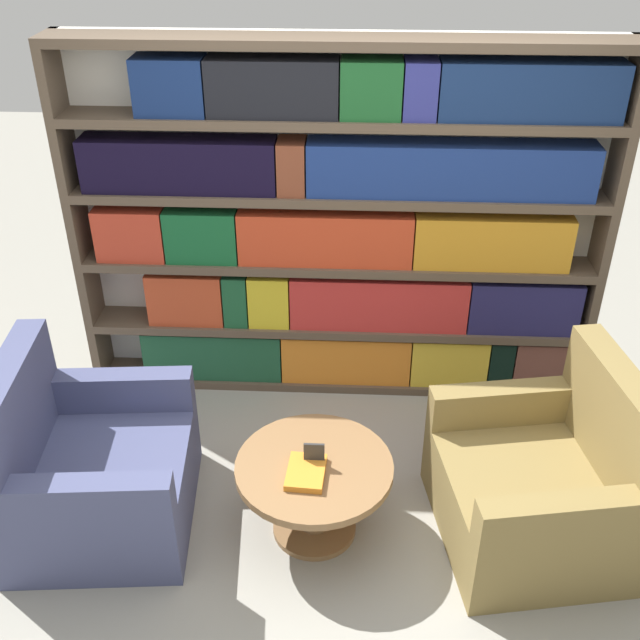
{
  "coord_description": "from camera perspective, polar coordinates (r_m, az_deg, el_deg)",
  "views": [
    {
      "loc": [
        0.09,
        -2.46,
        2.82
      ],
      "look_at": [
        -0.06,
        0.67,
        0.87
      ],
      "focal_mm": 42.0,
      "sensor_mm": 36.0,
      "label": 1
    }
  ],
  "objects": [
    {
      "name": "ground_plane",
      "position": [
        3.74,
        0.46,
        -17.07
      ],
      "size": [
        14.0,
        14.0,
        0.0
      ],
      "primitive_type": "plane",
      "color": "gray"
    },
    {
      "name": "table_sign",
      "position": [
        3.49,
        -0.45,
        -10.33
      ],
      "size": [
        0.1,
        0.06,
        0.12
      ],
      "color": "black",
      "rests_on": "coffee_table"
    },
    {
      "name": "armchair_left",
      "position": [
        3.84,
        -17.02,
        -11.01
      ],
      "size": [
        0.9,
        0.96,
        0.89
      ],
      "rotation": [
        0.0,
        0.0,
        1.66
      ],
      "color": "#42476B",
      "rests_on": "ground_plane"
    },
    {
      "name": "bookshelf",
      "position": [
        4.25,
        1.91,
        6.61
      ],
      "size": [
        2.98,
        0.3,
        2.08
      ],
      "color": "silver",
      "rests_on": "ground_plane"
    },
    {
      "name": "armchair_right",
      "position": [
        3.76,
        16.62,
        -12.02
      ],
      "size": [
        0.97,
        1.01,
        0.89
      ],
      "rotation": [
        0.0,
        0.0,
        -1.4
      ],
      "color": "olive",
      "rests_on": "ground_plane"
    },
    {
      "name": "coffee_table",
      "position": [
        3.61,
        -0.44,
        -12.35
      ],
      "size": [
        0.74,
        0.74,
        0.42
      ],
      "color": "brown",
      "rests_on": "ground_plane"
    },
    {
      "name": "stray_book",
      "position": [
        3.46,
        -1.08,
        -11.53
      ],
      "size": [
        0.19,
        0.24,
        0.03
      ],
      "color": "orange",
      "rests_on": "coffee_table"
    }
  ]
}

